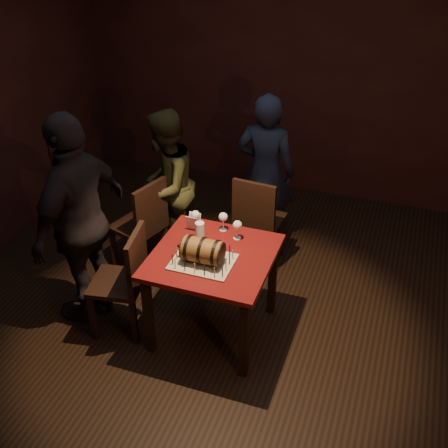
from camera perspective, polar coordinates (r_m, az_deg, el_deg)
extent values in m
plane|color=black|center=(4.73, 0.24, -10.15)|extent=(5.00, 5.00, 0.00)
cube|color=black|center=(6.17, 8.25, 15.12)|extent=(5.00, 0.04, 2.80)
cube|color=#4C0C0E|center=(4.23, -1.16, -3.36)|extent=(0.90, 0.90, 0.04)
cube|color=black|center=(4.32, -7.69, -9.17)|extent=(0.06, 0.06, 0.71)
cube|color=black|center=(4.10, 2.08, -11.60)|extent=(0.06, 0.06, 0.71)
cube|color=black|center=(4.85, -3.75, -3.60)|extent=(0.06, 0.06, 0.71)
cube|color=black|center=(4.65, 4.95, -5.43)|extent=(0.06, 0.06, 0.71)
cube|color=#9E9680|center=(4.14, -2.16, -3.87)|extent=(0.45, 0.35, 0.01)
cylinder|color=brown|center=(4.08, -2.18, -2.73)|extent=(0.28, 0.19, 0.19)
cylinder|color=black|center=(4.11, -3.54, -2.45)|extent=(0.02, 0.20, 0.20)
cylinder|color=black|center=(4.08, -2.18, -2.73)|extent=(0.02, 0.20, 0.20)
cylinder|color=black|center=(4.05, -0.81, -3.02)|extent=(0.02, 0.20, 0.20)
cylinder|color=black|center=(4.12, -4.06, -2.34)|extent=(0.01, 0.18, 0.18)
cylinder|color=black|center=(4.04, -0.27, -3.13)|extent=(0.01, 0.18, 0.18)
cylinder|color=black|center=(4.13, -4.33, -2.28)|extent=(0.04, 0.02, 0.02)
sphere|color=black|center=(4.14, -4.58, -2.23)|extent=(0.03, 0.03, 0.03)
cylinder|color=#D4C17F|center=(4.05, -4.99, -4.03)|extent=(0.01, 0.01, 0.08)
cylinder|color=black|center=(4.03, -5.02, -3.52)|extent=(0.00, 0.00, 0.01)
cylinder|color=black|center=(4.03, -4.01, -4.25)|extent=(0.01, 0.01, 0.08)
cylinder|color=black|center=(4.00, -4.03, -3.73)|extent=(0.00, 0.00, 0.01)
cylinder|color=#D4C17F|center=(4.00, -3.01, -4.47)|extent=(0.01, 0.01, 0.08)
cylinder|color=black|center=(3.98, -3.03, -3.95)|extent=(0.00, 0.00, 0.01)
cylinder|color=black|center=(3.98, -2.00, -4.69)|extent=(0.01, 0.01, 0.08)
cylinder|color=black|center=(3.95, -2.01, -4.17)|extent=(0.00, 0.00, 0.01)
cylinder|color=#D4C17F|center=(3.96, -0.97, -4.92)|extent=(0.01, 0.01, 0.08)
cylinder|color=black|center=(3.93, -0.98, -4.39)|extent=(0.00, 0.00, 0.01)
cylinder|color=black|center=(3.96, -0.17, -4.85)|extent=(0.01, 0.01, 0.08)
cylinder|color=black|center=(3.94, -0.17, -4.33)|extent=(0.00, 0.00, 0.01)
cylinder|color=#D4C17F|center=(4.02, 0.20, -4.24)|extent=(0.01, 0.01, 0.08)
cylinder|color=black|center=(3.99, 0.20, -3.72)|extent=(0.00, 0.00, 0.01)
cylinder|color=black|center=(4.08, 0.55, -3.64)|extent=(0.01, 0.01, 0.08)
cylinder|color=black|center=(4.05, 0.55, -3.13)|extent=(0.00, 0.00, 0.01)
cylinder|color=#D4C17F|center=(4.14, 0.89, -3.06)|extent=(0.01, 0.01, 0.08)
cylinder|color=black|center=(4.11, 0.90, -2.55)|extent=(0.00, 0.00, 0.01)
cylinder|color=black|center=(4.17, 0.57, -2.68)|extent=(0.01, 0.01, 0.08)
cylinder|color=black|center=(4.15, 0.57, -2.17)|extent=(0.00, 0.00, 0.01)
cylinder|color=#D4C17F|center=(4.20, -0.41, -2.48)|extent=(0.01, 0.01, 0.08)
cylinder|color=black|center=(4.17, -0.41, -1.97)|extent=(0.00, 0.00, 0.01)
cylinder|color=black|center=(4.22, -1.37, -2.28)|extent=(0.01, 0.01, 0.08)
cylinder|color=black|center=(4.19, -1.38, -1.77)|extent=(0.00, 0.00, 0.01)
cylinder|color=#D4C17F|center=(4.24, -2.33, -2.09)|extent=(0.01, 0.01, 0.08)
cylinder|color=black|center=(4.21, -2.34, -1.58)|extent=(0.00, 0.00, 0.01)
cylinder|color=black|center=(4.26, -3.27, -1.89)|extent=(0.01, 0.01, 0.08)
cylinder|color=black|center=(4.24, -3.29, -1.39)|extent=(0.00, 0.00, 0.01)
cylinder|color=#D4C17F|center=(4.26, -4.03, -1.95)|extent=(0.01, 0.01, 0.08)
cylinder|color=black|center=(4.24, -4.05, -1.44)|extent=(0.00, 0.00, 0.01)
cylinder|color=black|center=(4.21, -4.43, -2.49)|extent=(0.01, 0.01, 0.08)
cylinder|color=black|center=(4.18, -4.45, -1.99)|extent=(0.00, 0.00, 0.01)
cylinder|color=#D4C17F|center=(4.15, -4.84, -3.05)|extent=(0.01, 0.01, 0.08)
cylinder|color=black|center=(4.12, -4.87, -2.54)|extent=(0.00, 0.00, 0.01)
cylinder|color=black|center=(4.09, -5.26, -3.63)|extent=(0.01, 0.01, 0.08)
cylinder|color=black|center=(4.07, -5.30, -3.12)|extent=(0.00, 0.00, 0.01)
cylinder|color=silver|center=(4.53, -2.88, -0.38)|extent=(0.06, 0.06, 0.01)
cylinder|color=silver|center=(4.50, -2.90, 0.13)|extent=(0.01, 0.01, 0.09)
sphere|color=silver|center=(4.46, -2.93, 0.94)|extent=(0.07, 0.07, 0.07)
sphere|color=#591114|center=(4.47, -2.92, 0.86)|extent=(0.05, 0.05, 0.05)
cylinder|color=silver|center=(4.50, -0.09, -0.59)|extent=(0.06, 0.06, 0.01)
cylinder|color=silver|center=(4.47, -0.09, -0.08)|extent=(0.01, 0.01, 0.09)
sphere|color=silver|center=(4.43, -0.09, 0.74)|extent=(0.07, 0.07, 0.07)
cylinder|color=silver|center=(4.40, 1.35, -1.44)|extent=(0.06, 0.06, 0.01)
cylinder|color=silver|center=(4.37, 1.36, -0.93)|extent=(0.01, 0.01, 0.09)
sphere|color=silver|center=(4.33, 1.37, -0.10)|extent=(0.07, 0.07, 0.07)
sphere|color=#BF594C|center=(4.33, 1.37, -0.18)|extent=(0.05, 0.05, 0.05)
cylinder|color=silver|center=(4.35, -2.47, -0.72)|extent=(0.07, 0.07, 0.15)
cylinder|color=#9E5414|center=(4.36, -2.46, -0.91)|extent=(0.06, 0.06, 0.11)
cylinder|color=white|center=(4.33, -2.48, -0.18)|extent=(0.06, 0.06, 0.02)
cube|color=black|center=(5.20, 3.70, 0.39)|extent=(0.43, 0.43, 0.04)
cube|color=black|center=(5.42, 5.95, -1.25)|extent=(0.04, 0.04, 0.43)
cube|color=black|center=(5.51, 2.62, -0.44)|extent=(0.04, 0.04, 0.43)
cube|color=black|center=(5.15, 4.68, -3.16)|extent=(0.04, 0.04, 0.43)
cube|color=black|center=(5.25, 1.21, -2.27)|extent=(0.04, 0.04, 0.43)
cube|color=black|center=(4.93, 3.04, 1.85)|extent=(0.40, 0.07, 0.46)
cube|color=black|center=(5.17, -8.73, -0.19)|extent=(0.50, 0.50, 0.04)
cube|color=black|center=(5.50, -8.61, -0.92)|extent=(0.04, 0.04, 0.43)
cube|color=black|center=(5.30, -11.12, -2.55)|extent=(0.04, 0.04, 0.43)
cube|color=black|center=(5.30, -5.93, -2.11)|extent=(0.04, 0.04, 0.43)
cube|color=black|center=(5.10, -8.43, -3.86)|extent=(0.04, 0.04, 0.43)
cube|color=black|center=(4.93, -7.45, 1.60)|extent=(0.15, 0.40, 0.46)
cube|color=black|center=(4.50, -10.79, -5.93)|extent=(0.46, 0.46, 0.04)
cube|color=black|center=(4.83, -11.77, -6.65)|extent=(0.04, 0.04, 0.43)
cube|color=black|center=(4.59, -13.20, -9.26)|extent=(0.04, 0.04, 0.43)
cube|color=black|center=(4.73, -7.88, -7.16)|extent=(0.04, 0.04, 0.43)
cube|color=black|center=(4.48, -9.11, -9.87)|extent=(0.04, 0.04, 0.43)
cube|color=black|center=(4.30, -8.86, -3.60)|extent=(0.11, 0.40, 0.46)
imported|color=#191F32|center=(5.35, 4.20, 5.28)|extent=(0.58, 0.39, 1.54)
imported|color=#36361B|center=(5.21, -5.95, 3.84)|extent=(0.55, 0.71, 1.45)
imported|color=black|center=(4.49, -14.36, 0.32)|extent=(0.54, 1.08, 1.78)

